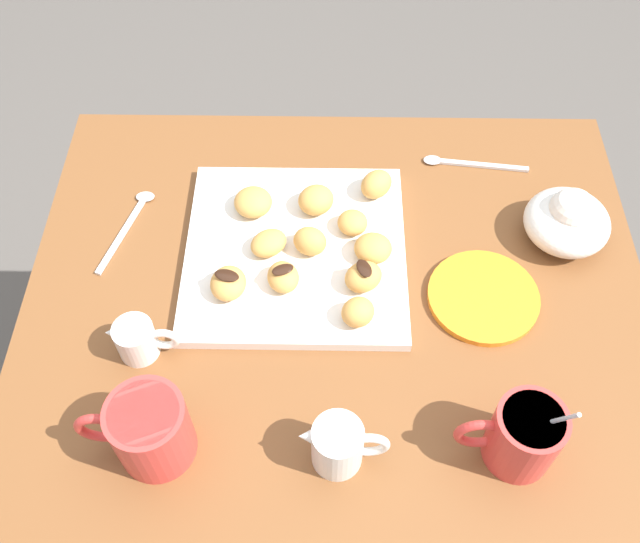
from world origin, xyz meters
TOP-DOWN VIEW (x-y plane):
  - ground_plane at (0.00, 0.00)m, footprint 8.00×8.00m
  - dining_table at (0.00, 0.00)m, footprint 0.86×0.70m
  - pastry_plate_square at (0.06, -0.06)m, footprint 0.31×0.31m
  - coffee_mug_red_left at (-0.21, 0.23)m, footprint 0.12×0.08m
  - coffee_mug_red_right at (0.21, 0.23)m, footprint 0.13×0.09m
  - cream_pitcher_white at (0.00, 0.24)m, footprint 0.10×0.06m
  - ice_cream_bowl at (-0.33, -0.10)m, footprint 0.12×0.12m
  - chocolate_sauce_pitcher at (0.25, 0.10)m, footprint 0.09×0.05m
  - saucer_orange_left at (-0.20, 0.01)m, footprint 0.15×0.15m
  - loose_spoon_near_saucer at (0.30, -0.12)m, footprint 0.06×0.15m
  - loose_spoon_by_plate at (-0.20, -0.24)m, footprint 0.16×0.03m
  - beignet_0 at (0.12, -0.13)m, footprint 0.07×0.07m
  - beignet_1 at (0.04, -0.06)m, footprint 0.06×0.05m
  - beignet_2 at (0.15, 0.01)m, footprint 0.05×0.06m
  - chocolate_drizzle_2 at (0.15, 0.01)m, footprint 0.04×0.03m
  - beignet_3 at (-0.03, 0.06)m, footprint 0.06×0.06m
  - beignet_4 at (-0.03, -0.00)m, footprint 0.07×0.06m
  - chocolate_drizzle_4 at (-0.03, -0.00)m, footprint 0.03×0.04m
  - beignet_5 at (0.03, -0.14)m, footprint 0.07×0.07m
  - beignet_6 at (0.07, 0.00)m, footprint 0.05×0.06m
  - chocolate_drizzle_6 at (0.07, 0.00)m, footprint 0.03×0.03m
  - beignet_7 at (0.10, -0.06)m, footprint 0.07×0.07m
  - beignet_8 at (-0.05, -0.05)m, footprint 0.06×0.05m
  - beignet_9 at (-0.06, -0.17)m, footprint 0.06×0.07m
  - beignet_10 at (-0.02, -0.10)m, footprint 0.06×0.06m

SIDE VIEW (x-z plane):
  - ground_plane at x=0.00m, z-range 0.00..0.00m
  - dining_table at x=0.00m, z-range 0.20..0.92m
  - loose_spoon_near_saucer at x=0.30m, z-range 0.72..0.72m
  - loose_spoon_by_plate at x=-0.20m, z-range 0.72..0.72m
  - saucer_orange_left at x=-0.20m, z-range 0.72..0.73m
  - pastry_plate_square at x=0.06m, z-range 0.72..0.73m
  - beignet_7 at x=0.10m, z-range 0.73..0.76m
  - chocolate_sauce_pitcher at x=0.25m, z-range 0.72..0.77m
  - beignet_10 at x=-0.02m, z-range 0.73..0.76m
  - beignet_6 at x=0.07m, z-range 0.73..0.76m
  - beignet_0 at x=0.12m, z-range 0.73..0.76m
  - beignet_2 at x=0.15m, z-range 0.73..0.77m
  - beignet_8 at x=-0.05m, z-range 0.73..0.77m
  - beignet_3 at x=-0.03m, z-range 0.73..0.77m
  - beignet_4 at x=-0.03m, z-range 0.73..0.77m
  - beignet_5 at x=0.03m, z-range 0.73..0.77m
  - beignet_9 at x=-0.06m, z-range 0.73..0.77m
  - beignet_1 at x=0.04m, z-range 0.73..0.77m
  - ice_cream_bowl at x=-0.33m, z-range 0.71..0.80m
  - cream_pitcher_white at x=0.00m, z-range 0.72..0.79m
  - chocolate_drizzle_6 at x=0.07m, z-range 0.76..0.77m
  - chocolate_drizzle_2 at x=0.15m, z-range 0.76..0.77m
  - coffee_mug_red_left at x=-0.21m, z-range 0.69..0.84m
  - coffee_mug_red_right at x=0.21m, z-range 0.72..0.82m
  - chocolate_drizzle_4 at x=-0.03m, z-range 0.77..0.77m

